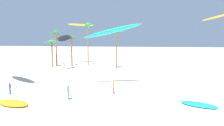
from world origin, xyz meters
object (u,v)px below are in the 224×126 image
object	(u,v)px
flying_kite_1	(64,38)
grounded_kite_0	(199,104)
palm_tree_3	(71,42)
flying_kite_4	(113,31)
grounded_kite_1	(13,103)
person_near_right	(68,92)
person_foreground_walker	(113,87)
palm_tree_4	(117,35)
palm_tree_2	(88,30)
palm_tree_0	(56,37)
flying_kite_5	(221,16)
flying_kite_3	(81,25)
person_near_left	(10,88)
palm_tree_1	(52,44)

from	to	relation	value
flying_kite_1	grounded_kite_0	bearing A→B (deg)	-42.27
palm_tree_3	flying_kite_4	size ratio (longest dim) A/B	0.81
grounded_kite_1	person_near_right	distance (m)	5.87
flying_kite_1	person_foreground_walker	bearing A→B (deg)	-52.84
palm_tree_4	grounded_kite_1	distance (m)	28.76
palm_tree_2	grounded_kite_1	bearing A→B (deg)	-89.98
palm_tree_3	person_foreground_walker	xyz separation A→B (m)	(14.01, -23.97, -5.27)
palm_tree_4	person_near_right	world-z (taller)	palm_tree_4
palm_tree_0	palm_tree_4	bearing A→B (deg)	-9.56
palm_tree_0	person_near_right	distance (m)	30.32
grounded_kite_1	person_near_right	world-z (taller)	person_near_right
palm_tree_2	flying_kite_5	world-z (taller)	flying_kite_5
grounded_kite_1	person_foreground_walker	bearing A→B (deg)	30.07
palm_tree_4	person_foreground_walker	xyz separation A→B (m)	(2.13, -20.78, -6.92)
flying_kite_3	flying_kite_4	bearing A→B (deg)	-63.62
grounded_kite_0	person_near_right	world-z (taller)	person_near_right
flying_kite_4	grounded_kite_1	world-z (taller)	flying_kite_4
flying_kite_4	grounded_kite_1	bearing A→B (deg)	-133.87
palm_tree_3	person_near_right	xyz separation A→B (m)	(9.19, -27.16, -5.21)
palm_tree_3	person_near_right	size ratio (longest dim) A/B	4.41
palm_tree_0	palm_tree_3	xyz separation A→B (m)	(3.82, 0.55, -1.23)
flying_kite_5	person_near_left	world-z (taller)	flying_kite_5
flying_kite_1	person_near_left	size ratio (longest dim) A/B	5.06
palm_tree_4	flying_kite_1	world-z (taller)	palm_tree_4
grounded_kite_0	palm_tree_1	bearing A→B (deg)	138.74
grounded_kite_0	grounded_kite_1	size ratio (longest dim) A/B	0.95
flying_kite_1	flying_kite_3	bearing A→B (deg)	88.41
flying_kite_4	person_near_right	distance (m)	10.94
palm_tree_2	palm_tree_4	bearing A→B (deg)	-30.41
person_foreground_walker	person_near_right	xyz separation A→B (m)	(-4.82, -3.19, 0.06)
person_near_right	flying_kite_1	bearing A→B (deg)	112.15
person_near_left	grounded_kite_1	bearing A→B (deg)	-51.69
palm_tree_4	grounded_kite_1	world-z (taller)	palm_tree_4
palm_tree_1	flying_kite_5	size ratio (longest dim) A/B	0.50
grounded_kite_0	person_near_left	world-z (taller)	person_near_left
flying_kite_4	grounded_kite_0	bearing A→B (deg)	-35.28
palm_tree_3	grounded_kite_0	size ratio (longest dim) A/B	1.92
flying_kite_3	person_near_left	bearing A→B (deg)	-89.91
flying_kite_1	person_foreground_walker	distance (m)	22.74
palm_tree_0	palm_tree_2	size ratio (longest dim) A/B	0.83
flying_kite_1	grounded_kite_1	size ratio (longest dim) A/B	1.92
flying_kite_5	person_near_left	bearing A→B (deg)	-141.69
grounded_kite_1	person_foreground_walker	size ratio (longest dim) A/B	2.56
flying_kite_4	flying_kite_5	size ratio (longest dim) A/B	0.72
flying_kite_4	flying_kite_1	bearing A→B (deg)	133.01
flying_kite_5	person_foreground_walker	size ratio (longest dim) A/B	8.07
palm_tree_4	flying_kite_5	distance (m)	24.11
grounded_kite_1	flying_kite_4	bearing A→B (deg)	46.13
person_foreground_walker	person_near_left	distance (m)	13.05
person_near_right	palm_tree_2	bearing A→B (deg)	100.33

